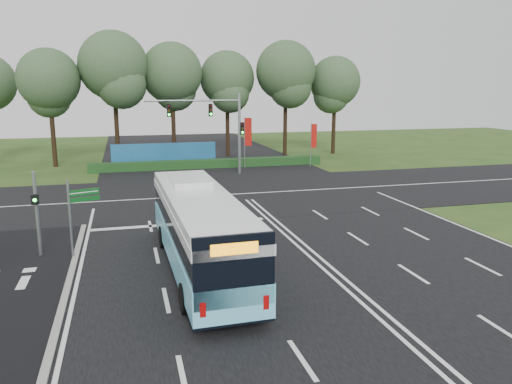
% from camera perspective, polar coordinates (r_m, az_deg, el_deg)
% --- Properties ---
extents(ground, '(120.00, 120.00, 0.00)m').
position_cam_1_polar(ground, '(24.32, 4.50, -6.02)').
color(ground, '#284517').
rests_on(ground, ground).
extents(road_main, '(20.00, 120.00, 0.04)m').
position_cam_1_polar(road_main, '(24.31, 4.50, -5.97)').
color(road_main, black).
rests_on(road_main, ground).
extents(road_cross, '(120.00, 14.00, 0.05)m').
position_cam_1_polar(road_cross, '(35.48, -1.92, -0.25)').
color(road_cross, black).
rests_on(road_cross, ground).
extents(kerb_strip, '(0.25, 18.00, 0.12)m').
position_cam_1_polar(kerb_strip, '(20.34, -20.75, -10.24)').
color(kerb_strip, gray).
rests_on(kerb_strip, ground).
extents(city_bus, '(2.85, 12.26, 3.50)m').
position_cam_1_polar(city_bus, '(20.54, -6.48, -4.27)').
color(city_bus, '#6CD8FA').
rests_on(city_bus, ground).
extents(pedestrian_signal, '(0.32, 0.44, 3.88)m').
position_cam_1_polar(pedestrian_signal, '(24.02, -23.79, -1.99)').
color(pedestrian_signal, gray).
rests_on(pedestrian_signal, ground).
extents(street_sign, '(1.32, 0.54, 3.56)m').
position_cam_1_polar(street_sign, '(23.22, -19.79, -1.73)').
color(street_sign, gray).
rests_on(street_sign, ground).
extents(banner_flag_mid, '(0.66, 0.33, 4.84)m').
position_cam_1_polar(banner_flag_mid, '(46.66, -1.02, 6.53)').
color(banner_flag_mid, gray).
rests_on(banner_flag_mid, ground).
extents(banner_flag_right, '(0.62, 0.08, 4.20)m').
position_cam_1_polar(banner_flag_right, '(47.89, 6.55, 6.12)').
color(banner_flag_right, gray).
rests_on(banner_flag_right, ground).
extents(traffic_light_gantry, '(8.41, 0.28, 7.00)m').
position_cam_1_polar(traffic_light_gantry, '(43.15, -4.26, 8.09)').
color(traffic_light_gantry, gray).
rests_on(traffic_light_gantry, ground).
extents(hedge, '(22.00, 1.20, 0.80)m').
position_cam_1_polar(hedge, '(47.48, -5.33, 3.23)').
color(hedge, '#153B18').
rests_on(hedge, ground).
extents(blue_hoarding, '(10.00, 0.30, 2.20)m').
position_cam_1_polar(blue_hoarding, '(49.37, -10.43, 4.24)').
color(blue_hoarding, '#1A5D90').
rests_on(blue_hoarding, ground).
extents(eucalyptus_row, '(41.63, 9.54, 12.92)m').
position_cam_1_polar(eucalyptus_row, '(53.22, -8.92, 13.06)').
color(eucalyptus_row, black).
rests_on(eucalyptus_row, ground).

